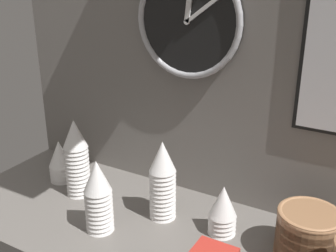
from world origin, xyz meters
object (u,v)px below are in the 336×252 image
object	(u,v)px
cup_stack_center_right	(223,210)
bowl_stack_right	(307,234)
cup_stack_center	(163,180)
wall_clock	(188,21)
cup_stack_left	(77,158)
cup_stack_far_left	(60,161)
cup_stack_center_left	(98,196)

from	to	relation	value
cup_stack_center_right	bowl_stack_right	bearing A→B (deg)	1.65
cup_stack_center	wall_clock	xyz separation A→B (m)	(-0.01, 0.17, 0.45)
cup_stack_left	wall_clock	distance (m)	0.57
bowl_stack_right	wall_clock	bearing A→B (deg)	161.04
cup_stack_center	wall_clock	bearing A→B (deg)	93.90
cup_stack_far_left	cup_stack_center_left	bearing A→B (deg)	-28.41
cup_stack_far_left	wall_clock	bearing A→B (deg)	20.28
cup_stack_center_left	bowl_stack_right	distance (m)	0.59
wall_clock	cup_stack_center	bearing A→B (deg)	-86.10
cup_stack_left	bowl_stack_right	world-z (taller)	cup_stack_left
cup_stack_center	cup_stack_left	bearing A→B (deg)	-175.71
cup_stack_center_right	cup_stack_far_left	bearing A→B (deg)	179.83
cup_stack_center_left	cup_stack_center	world-z (taller)	cup_stack_center
cup_stack_left	cup_stack_far_left	bearing A→B (deg)	161.14
cup_stack_center_left	cup_stack_center	distance (m)	0.20
cup_stack_center	bowl_stack_right	size ratio (longest dim) A/B	1.53
cup_stack_center_right	wall_clock	bearing A→B (deg)	142.18
cup_stack_far_left	wall_clock	distance (m)	0.68
cup_stack_center	wall_clock	distance (m)	0.48
cup_stack_center_left	cup_stack_center	size ratio (longest dim) A/B	0.89
cup_stack_far_left	cup_stack_center_left	distance (m)	0.36
cup_stack_center_right	cup_stack_center	distance (m)	0.20
cup_stack_left	cup_stack_center_left	bearing A→B (deg)	-33.57
cup_stack_center_right	bowl_stack_right	xyz separation A→B (m)	(0.24, 0.01, -0.00)
cup_stack_center_right	wall_clock	world-z (taller)	wall_clock
cup_stack_left	bowl_stack_right	distance (m)	0.76
cup_stack_center_right	cup_stack_center	size ratio (longest dim) A/B	0.60
cup_stack_center	cup_stack_center_left	bearing A→B (deg)	-129.81
cup_stack_center_left	cup_stack_center	bearing A→B (deg)	50.19
cup_stack_center_left	wall_clock	distance (m)	0.58
cup_stack_far_left	bowl_stack_right	xyz separation A→B (m)	(0.87, 0.00, -0.00)
bowl_stack_right	wall_clock	distance (m)	0.69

